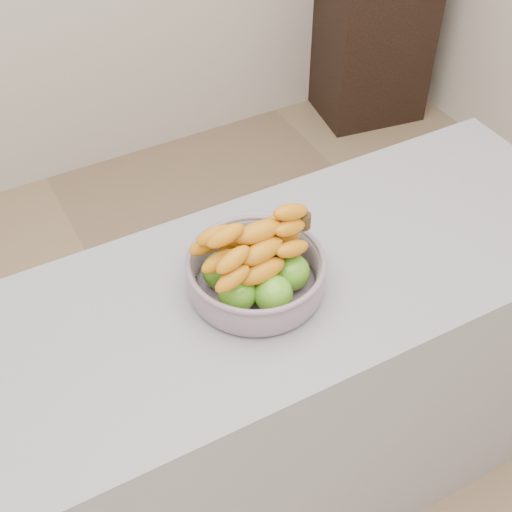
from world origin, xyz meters
The scene contains 3 objects.
counter centered at (0.00, 0.15, 0.45)m, with size 2.00×0.60×0.90m, color #96979E.
cabinet centered at (1.65, 1.78, 0.44)m, with size 0.49×0.39×0.88m, color black.
fruit_bowl centered at (0.11, 0.15, 0.96)m, with size 0.30×0.30×0.19m.
Camera 1 is at (-0.40, -0.80, 2.04)m, focal length 50.00 mm.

